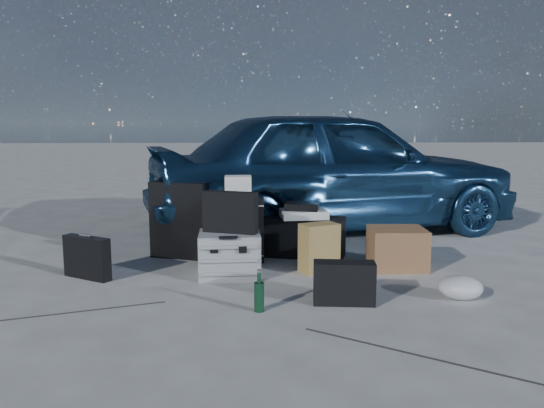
# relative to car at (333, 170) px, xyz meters

# --- Properties ---
(ground) EXTENTS (60.00, 60.00, 0.00)m
(ground) POSITION_rel_car_xyz_m (-0.83, -2.10, -0.69)
(ground) COLOR silver
(ground) RESTS_ON ground
(car) EXTENTS (4.33, 2.65, 1.38)m
(car) POSITION_rel_car_xyz_m (0.00, 0.00, 0.00)
(car) COLOR navy
(car) RESTS_ON ground
(pelican_case) EXTENTS (0.49, 0.41, 0.35)m
(pelican_case) POSITION_rel_car_xyz_m (-1.07, -1.70, -0.52)
(pelican_case) COLOR #95979A
(pelican_case) RESTS_ON ground
(laptop_bag) EXTENTS (0.44, 0.24, 0.32)m
(laptop_bag) POSITION_rel_car_xyz_m (-1.06, -1.70, -0.18)
(laptop_bag) COLOR black
(laptop_bag) RESTS_ON pelican_case
(briefcase) EXTENTS (0.41, 0.30, 0.33)m
(briefcase) POSITION_rel_car_xyz_m (-2.18, -1.74, -0.52)
(briefcase) COLOR black
(briefcase) RESTS_ON ground
(suitcase_left) EXTENTS (0.56, 0.35, 0.68)m
(suitcase_left) POSITION_rel_car_xyz_m (-1.53, -1.10, -0.35)
(suitcase_left) COLOR black
(suitcase_left) RESTS_ON ground
(suitcase_right) EXTENTS (0.48, 0.17, 0.57)m
(suitcase_right) POSITION_rel_car_xyz_m (-1.03, -1.27, -0.40)
(suitcase_right) COLOR black
(suitcase_right) RESTS_ON ground
(white_carton) EXTENTS (0.23, 0.18, 0.18)m
(white_carton) POSITION_rel_car_xyz_m (-1.01, -1.26, -0.03)
(white_carton) COLOR silver
(white_carton) RESTS_ON suitcase_right
(duffel_bag) EXTENTS (0.77, 0.49, 0.36)m
(duffel_bag) POSITION_rel_car_xyz_m (-0.42, -1.11, -0.51)
(duffel_bag) COLOR black
(duffel_bag) RESTS_ON ground
(flat_box_white) EXTENTS (0.43, 0.34, 0.07)m
(flat_box_white) POSITION_rel_car_xyz_m (-0.43, -1.11, -0.30)
(flat_box_white) COLOR silver
(flat_box_white) RESTS_ON duffel_bag
(flat_box_black) EXTENTS (0.33, 0.27, 0.06)m
(flat_box_black) POSITION_rel_car_xyz_m (-0.44, -1.11, -0.23)
(flat_box_black) COLOR black
(flat_box_black) RESTS_ON flat_box_white
(kraft_bag) EXTENTS (0.34, 0.28, 0.40)m
(kraft_bag) POSITION_rel_car_xyz_m (-0.35, -1.63, -0.49)
(kraft_bag) COLOR #A18446
(kraft_bag) RESTS_ON ground
(cardboard_box) EXTENTS (0.46, 0.41, 0.34)m
(cardboard_box) POSITION_rel_car_xyz_m (0.31, -1.54, -0.52)
(cardboard_box) COLOR brown
(cardboard_box) RESTS_ON ground
(plastic_bag) EXTENTS (0.32, 0.28, 0.16)m
(plastic_bag) POSITION_rel_car_xyz_m (0.53, -2.34, -0.61)
(plastic_bag) COLOR silver
(plastic_bag) RESTS_ON ground
(messenger_bag) EXTENTS (0.42, 0.19, 0.28)m
(messenger_bag) POSITION_rel_car_xyz_m (-0.28, -2.40, -0.55)
(messenger_bag) COLOR black
(messenger_bag) RESTS_ON ground
(green_bottle) EXTENTS (0.07, 0.07, 0.26)m
(green_bottle) POSITION_rel_car_xyz_m (-0.85, -2.53, -0.56)
(green_bottle) COLOR black
(green_bottle) RESTS_ON ground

